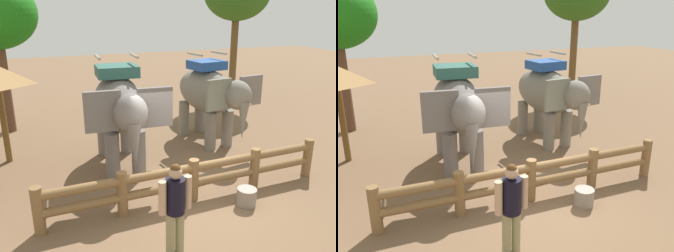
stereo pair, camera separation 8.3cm
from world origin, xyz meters
The scene contains 6 objects.
ground_plane centered at (0.00, 0.00, 0.00)m, with size 60.00×60.00×0.00m, color brown.
log_fence centered at (0.00, 0.05, 0.61)m, with size 7.21×0.26×1.05m.
elephant_near_left centered at (-1.07, 2.50, 1.80)m, with size 2.13×3.77×3.21m.
elephant_center centered at (2.25, 3.37, 1.71)m, with size 2.03×3.58×3.05m.
tourist_woman_in_black centered at (-1.19, -1.56, 1.06)m, with size 0.65×0.37×1.83m.
feed_bucket centered at (1.05, -0.64, 0.21)m, with size 0.46×0.46×0.41m.
Camera 1 is at (-3.44, -6.57, 4.34)m, focal length 37.23 mm.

